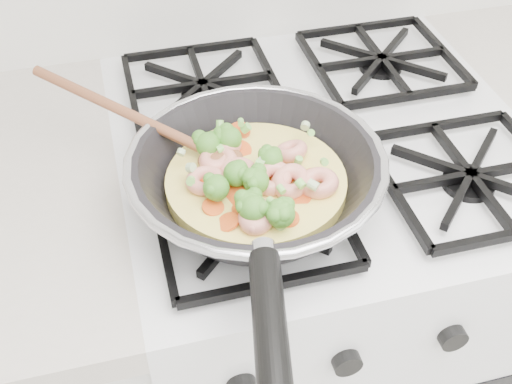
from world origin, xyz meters
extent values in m
cube|color=white|center=(0.00, 1.70, 0.45)|extent=(0.60, 0.60, 0.90)
cube|color=black|center=(0.00, 1.70, 0.91)|extent=(0.56, 0.56, 0.02)
torus|color=#B9B9C0|center=(-0.13, 1.58, 0.98)|extent=(0.32, 0.32, 0.01)
cylinder|color=black|center=(-0.18, 1.35, 0.98)|extent=(0.07, 0.17, 0.03)
cylinder|color=#FFED6E|center=(-0.13, 1.58, 0.95)|extent=(0.22, 0.22, 0.02)
ellipsoid|color=brown|center=(-0.17, 1.61, 0.96)|extent=(0.07, 0.07, 0.02)
cylinder|color=brown|center=(-0.28, 1.71, 0.99)|extent=(0.21, 0.20, 0.05)
torus|color=#E69E88|center=(-0.18, 1.61, 0.96)|extent=(0.06, 0.06, 0.02)
torus|color=#E69E88|center=(-0.10, 1.55, 0.96)|extent=(0.08, 0.08, 0.03)
torus|color=#E69E88|center=(-0.20, 1.58, 0.96)|extent=(0.05, 0.05, 0.02)
torus|color=#E69E88|center=(-0.17, 1.61, 0.96)|extent=(0.07, 0.06, 0.03)
torus|color=#E69E88|center=(-0.12, 1.56, 0.96)|extent=(0.07, 0.07, 0.03)
torus|color=#E69E88|center=(-0.08, 1.60, 0.96)|extent=(0.05, 0.05, 0.03)
torus|color=#E69E88|center=(-0.15, 1.50, 0.96)|extent=(0.07, 0.07, 0.02)
torus|color=#E69E88|center=(-0.16, 1.58, 0.96)|extent=(0.05, 0.05, 0.02)
torus|color=#E69E88|center=(-0.16, 1.64, 0.96)|extent=(0.07, 0.07, 0.03)
torus|color=#E69E88|center=(-0.07, 1.54, 0.96)|extent=(0.06, 0.07, 0.03)
ellipsoid|color=#529731|center=(-0.12, 1.58, 0.98)|extent=(0.04, 0.04, 0.03)
ellipsoid|color=#529731|center=(-0.18, 1.63, 0.98)|extent=(0.04, 0.04, 0.03)
ellipsoid|color=#529731|center=(-0.14, 1.55, 0.98)|extent=(0.04, 0.04, 0.03)
ellipsoid|color=#529731|center=(-0.19, 1.55, 0.98)|extent=(0.04, 0.04, 0.03)
ellipsoid|color=#529731|center=(-0.13, 1.49, 0.98)|extent=(0.04, 0.04, 0.03)
ellipsoid|color=#529731|center=(-0.16, 1.50, 0.98)|extent=(0.04, 0.04, 0.03)
ellipsoid|color=#529731|center=(-0.16, 1.57, 0.98)|extent=(0.04, 0.04, 0.03)
ellipsoid|color=#529731|center=(-0.13, 1.49, 0.98)|extent=(0.04, 0.04, 0.03)
ellipsoid|color=#529731|center=(-0.16, 1.51, 0.98)|extent=(0.04, 0.04, 0.03)
ellipsoid|color=#529731|center=(-0.16, 1.64, 0.98)|extent=(0.04, 0.04, 0.03)
cylinder|color=orange|center=(-0.09, 1.53, 0.96)|extent=(0.04, 0.04, 0.01)
cylinder|color=orange|center=(-0.12, 1.50, 0.96)|extent=(0.03, 0.03, 0.00)
cylinder|color=orange|center=(-0.08, 1.61, 0.96)|extent=(0.03, 0.03, 0.01)
cylinder|color=orange|center=(-0.20, 1.59, 0.96)|extent=(0.03, 0.03, 0.01)
cylinder|color=orange|center=(-0.16, 1.57, 0.96)|extent=(0.04, 0.04, 0.01)
cylinder|color=orange|center=(-0.20, 1.54, 0.96)|extent=(0.04, 0.04, 0.01)
cylinder|color=orange|center=(-0.17, 1.55, 0.96)|extent=(0.04, 0.04, 0.01)
cylinder|color=orange|center=(-0.11, 1.58, 0.96)|extent=(0.03, 0.03, 0.01)
cylinder|color=orange|center=(-0.11, 1.56, 0.96)|extent=(0.04, 0.04, 0.01)
cylinder|color=orange|center=(-0.13, 1.67, 0.96)|extent=(0.04, 0.04, 0.01)
cylinder|color=orange|center=(-0.19, 1.51, 0.96)|extent=(0.03, 0.03, 0.00)
cylinder|color=orange|center=(-0.14, 1.63, 0.96)|extent=(0.04, 0.04, 0.01)
cylinder|color=orange|center=(-0.16, 1.53, 0.96)|extent=(0.04, 0.04, 0.01)
cylinder|color=orange|center=(-0.07, 1.56, 0.96)|extent=(0.04, 0.04, 0.01)
cylinder|color=orange|center=(-0.12, 1.58, 0.96)|extent=(0.05, 0.05, 0.01)
cylinder|color=#7BCF52|center=(-0.19, 1.64, 0.97)|extent=(0.01, 0.01, 0.01)
cylinder|color=#7BCF52|center=(-0.13, 1.65, 0.97)|extent=(0.01, 0.01, 0.01)
cylinder|color=#7BCF52|center=(-0.13, 1.49, 0.98)|extent=(0.01, 0.01, 0.01)
cylinder|color=#ADCC90|center=(-0.08, 1.52, 0.98)|extent=(0.01, 0.01, 0.01)
cylinder|color=#7BCF52|center=(-0.22, 1.57, 0.97)|extent=(0.01, 0.01, 0.01)
cylinder|color=#7BCF52|center=(-0.05, 1.56, 0.98)|extent=(0.01, 0.01, 0.01)
cylinder|color=#7BCF52|center=(-0.14, 1.51, 0.98)|extent=(0.01, 0.01, 0.01)
cylinder|color=#7BCF52|center=(-0.10, 1.52, 0.98)|extent=(0.01, 0.01, 0.01)
cylinder|color=#ADCC90|center=(-0.22, 1.62, 0.98)|extent=(0.01, 0.01, 0.01)
cylinder|color=#ADCC90|center=(-0.06, 1.63, 0.98)|extent=(0.01, 0.01, 0.01)
cylinder|color=#7BCF52|center=(-0.12, 1.52, 0.98)|extent=(0.01, 0.01, 0.01)
cylinder|color=#7BCF52|center=(-0.05, 1.62, 0.98)|extent=(0.01, 0.01, 0.01)
cylinder|color=#ADCC90|center=(-0.16, 1.57, 0.98)|extent=(0.01, 0.01, 0.01)
cylinder|color=#7BCF52|center=(-0.16, 1.66, 0.98)|extent=(0.01, 0.01, 0.01)
cylinder|color=#7BCF52|center=(-0.08, 1.58, 0.97)|extent=(0.01, 0.01, 0.01)
cylinder|color=#7BCF52|center=(-0.16, 1.64, 0.98)|extent=(0.01, 0.01, 0.01)
cylinder|color=#ADCC90|center=(-0.13, 1.58, 0.98)|extent=(0.01, 0.01, 0.01)
cylinder|color=#7BCF52|center=(-0.13, 1.58, 0.98)|extent=(0.01, 0.01, 0.01)
cylinder|color=#7BCF52|center=(-0.16, 1.58, 0.97)|extent=(0.01, 0.01, 0.01)
cylinder|color=#7BCF52|center=(-0.17, 1.62, 0.97)|extent=(0.01, 0.01, 0.01)
cylinder|color=#7BCF52|center=(-0.13, 1.66, 0.98)|extent=(0.01, 0.01, 0.01)
cylinder|color=#ADCC90|center=(-0.21, 1.59, 0.98)|extent=(0.01, 0.01, 0.01)
cylinder|color=#7BCF52|center=(-0.16, 1.65, 0.98)|extent=(0.01, 0.01, 0.01)
camera|label=1|loc=(-0.28, 1.00, 1.48)|focal=45.28mm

